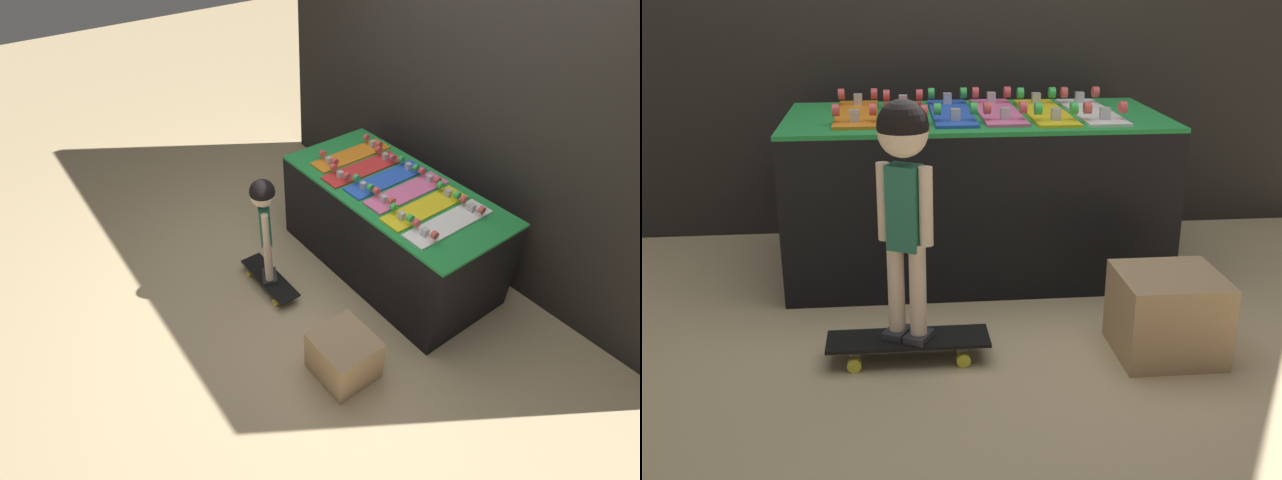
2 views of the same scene
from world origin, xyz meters
TOP-DOWN VIEW (x-y plane):
  - ground_plane at (0.00, 0.00)m, footprint 16.00×16.00m
  - back_wall at (0.00, 1.19)m, footprint 4.23×0.10m
  - display_rack at (0.00, 0.54)m, footprint 1.74×0.84m
  - skateboard_orange_on_rack at (-0.54, 0.56)m, footprint 0.19×0.69m
  - skateboard_red_on_rack at (-0.33, 0.51)m, footprint 0.19×0.69m
  - skateboard_blue_on_rack at (-0.11, 0.55)m, footprint 0.19×0.69m
  - skateboard_pink_on_rack at (0.11, 0.55)m, footprint 0.19×0.69m
  - skateboard_yellow_on_rack at (0.33, 0.52)m, footprint 0.19×0.69m
  - skateboard_white_on_rack at (0.54, 0.51)m, footprint 0.19×0.69m
  - skateboard_on_floor at (-0.35, -0.38)m, footprint 0.61×0.18m
  - child at (-0.35, -0.38)m, footprint 0.20×0.18m
  - storage_box at (0.62, -0.42)m, footprint 0.38×0.36m

SIDE VIEW (x-z plane):
  - ground_plane at x=0.00m, z-range 0.00..0.00m
  - skateboard_on_floor at x=-0.35m, z-range 0.03..0.12m
  - storage_box at x=0.62m, z-range 0.00..0.32m
  - display_rack at x=0.00m, z-range 0.00..0.76m
  - child at x=-0.35m, z-range 0.27..1.16m
  - skateboard_orange_on_rack at x=-0.54m, z-range 0.73..0.82m
  - skateboard_red_on_rack at x=-0.33m, z-range 0.73..0.82m
  - skateboard_blue_on_rack at x=-0.11m, z-range 0.73..0.82m
  - skateboard_pink_on_rack at x=0.11m, z-range 0.73..0.82m
  - skateboard_yellow_on_rack at x=0.33m, z-range 0.73..0.82m
  - skateboard_white_on_rack at x=0.54m, z-range 0.73..0.82m
  - back_wall at x=0.00m, z-range 0.00..2.70m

